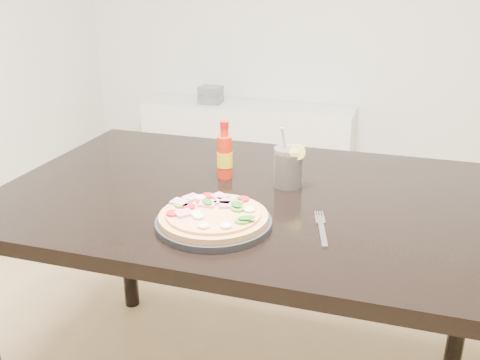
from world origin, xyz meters
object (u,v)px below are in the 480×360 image
(dining_table, at_px, (253,219))
(hot_sauce_bottle, at_px, (225,156))
(cola_cup, at_px, (289,168))
(fork, at_px, (321,227))
(pizza, at_px, (213,215))
(plate, at_px, (214,223))
(media_console, at_px, (247,141))

(dining_table, distance_m, hot_sauce_bottle, 0.21)
(cola_cup, bearing_deg, dining_table, -137.47)
(dining_table, xyz_separation_m, fork, (0.22, -0.17, 0.09))
(dining_table, bearing_deg, pizza, -98.00)
(plate, height_order, hot_sauce_bottle, hot_sauce_bottle)
(hot_sauce_bottle, xyz_separation_m, fork, (0.33, -0.25, -0.07))
(plate, height_order, media_console, plate)
(cola_cup, relative_size, media_console, 0.12)
(dining_table, distance_m, fork, 0.29)
(plate, bearing_deg, fork, 14.26)
(plate, height_order, cola_cup, cola_cup)
(pizza, bearing_deg, hot_sauce_bottle, 103.99)
(pizza, distance_m, cola_cup, 0.33)
(plate, relative_size, cola_cup, 1.60)
(plate, bearing_deg, pizza, 114.30)
(fork, height_order, media_console, fork)
(hot_sauce_bottle, distance_m, fork, 0.42)
(cola_cup, xyz_separation_m, media_console, (-0.69, 1.93, -0.55))
(plate, distance_m, hot_sauce_bottle, 0.33)
(pizza, xyz_separation_m, fork, (0.25, 0.06, -0.02))
(cola_cup, bearing_deg, hot_sauce_bottle, 177.80)
(hot_sauce_bottle, distance_m, media_console, 2.07)
(hot_sauce_bottle, relative_size, fork, 0.92)
(fork, xyz_separation_m, media_console, (-0.83, 2.17, -0.50))
(media_console, bearing_deg, hot_sauce_bottle, -75.41)
(plate, relative_size, pizza, 1.07)
(hot_sauce_bottle, height_order, fork, hot_sauce_bottle)
(hot_sauce_bottle, height_order, media_console, hot_sauce_bottle)
(dining_table, bearing_deg, hot_sauce_bottle, 142.90)
(media_console, bearing_deg, cola_cup, -70.22)
(cola_cup, distance_m, fork, 0.28)
(cola_cup, bearing_deg, media_console, 109.78)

